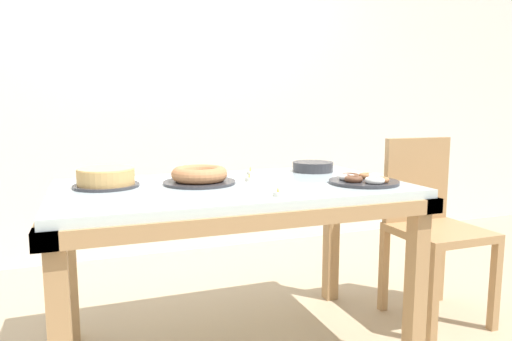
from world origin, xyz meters
The scene contains 10 objects.
wall_back centered at (0.00, 1.59, 1.30)m, with size 8.00×0.10×2.60m, color white.
dining_table centered at (0.00, 0.00, 0.67)m, with size 1.52×0.85×0.77m.
chair centered at (1.08, 0.01, 0.52)m, with size 0.42×0.42×0.94m.
cake_chocolate_round centered at (-0.52, 0.12, 0.81)m, with size 0.27×0.27×0.08m.
cake_golden_bundt centered at (-0.13, 0.07, 0.80)m, with size 0.32×0.32×0.07m.
pastry_platter centered at (0.54, -0.17, 0.78)m, with size 0.30×0.30×0.04m.
plate_stack centered at (0.51, 0.25, 0.79)m, with size 0.21×0.21×0.05m.
tealight_near_front centered at (0.17, 0.27, 0.78)m, with size 0.04×0.04×0.04m.
tealight_left_edge centered at (0.08, -0.31, 0.78)m, with size 0.04×0.04×0.04m.
tealight_near_cakes centered at (0.10, 0.07, 0.78)m, with size 0.04×0.04×0.04m.
Camera 1 is at (-0.58, -1.86, 1.10)m, focal length 32.00 mm.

